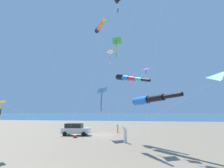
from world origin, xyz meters
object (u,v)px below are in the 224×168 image
at_px(person_child_green_jacket, 118,128).
at_px(kite_delta_blue_topmost, 116,41).
at_px(cooler_box, 75,136).
at_px(kite_delta_orange_high_right, 102,90).
at_px(person_adult_flyer, 125,134).
at_px(kite_delta_small_distant, 118,0).
at_px(parked_car, 75,129).
at_px(kite_windsock_teal_far_right, 149,100).
at_px(kite_delta_white_trailing, 110,52).
at_px(kite_windsock_checkered_midright, 128,78).
at_px(kite_windsock_long_streamer_left, 99,27).
at_px(kite_delta_green_low_center, 145,70).
at_px(kite_delta_red_high_left, 1,103).

distance_m(person_child_green_jacket, kite_delta_blue_topmost, 16.51).
height_order(cooler_box, kite_delta_orange_high_right, kite_delta_orange_high_right).
bearing_deg(person_adult_flyer, kite_delta_small_distant, -15.41).
distance_m(parked_car, person_adult_flyer, 10.13).
distance_m(kite_windsock_teal_far_right, kite_delta_white_trailing, 10.91).
height_order(parked_car, cooler_box, parked_car).
relative_size(cooler_box, kite_delta_white_trailing, 0.05).
bearing_deg(kite_windsock_checkered_midright, kite_delta_white_trailing, -132.04).
bearing_deg(kite_delta_white_trailing, kite_windsock_long_streamer_left, -13.51).
xyz_separation_m(kite_delta_green_low_center, kite_delta_orange_high_right, (-7.70, -6.22, -1.04)).
height_order(person_child_green_jacket, kite_delta_red_high_left, kite_delta_red_high_left).
bearing_deg(person_child_green_jacket, person_adult_flyer, 12.77).
xyz_separation_m(cooler_box, kite_delta_orange_high_right, (-0.26, 3.77, 6.55)).
height_order(person_child_green_jacket, kite_delta_orange_high_right, kite_delta_orange_high_right).
distance_m(kite_windsock_long_streamer_left, kite_windsock_checkered_midright, 7.68).
xyz_separation_m(kite_delta_red_high_left, kite_windsock_long_streamer_left, (-8.14, 6.46, 10.27)).
bearing_deg(person_child_green_jacket, kite_delta_white_trailing, -0.24).
height_order(parked_car, kite_delta_small_distant, kite_delta_small_distant).
bearing_deg(kite_delta_green_low_center, kite_delta_small_distant, -125.80).
height_order(kite_delta_small_distant, kite_delta_blue_topmost, kite_delta_small_distant).
distance_m(cooler_box, kite_delta_red_high_left, 12.79).
bearing_deg(kite_windsock_long_streamer_left, kite_delta_white_trailing, 166.49).
relative_size(person_child_green_jacket, kite_delta_red_high_left, 0.21).
bearing_deg(kite_delta_red_high_left, kite_delta_blue_topmost, 127.96).
relative_size(parked_car, person_child_green_jacket, 2.84).
relative_size(parked_car, kite_delta_white_trailing, 0.35).
relative_size(cooler_box, kite_delta_red_high_left, 0.08).
distance_m(person_child_green_jacket, kite_windsock_checkered_midright, 12.42).
relative_size(kite_windsock_teal_far_right, kite_windsock_long_streamer_left, 1.03).
relative_size(cooler_box, kite_windsock_checkered_midright, 0.04).
xyz_separation_m(cooler_box, kite_delta_red_high_left, (11.89, -2.16, 4.19)).
bearing_deg(kite_delta_green_low_center, kite_windsock_checkered_midright, -155.18).
relative_size(person_child_green_jacket, kite_windsock_checkered_midright, 0.10).
relative_size(cooler_box, kite_delta_blue_topmost, 0.05).
bearing_deg(kite_windsock_checkered_midright, kite_windsock_teal_far_right, 33.64).
distance_m(cooler_box, kite_delta_green_low_center, 14.58).
bearing_deg(kite_windsock_teal_far_right, kite_delta_white_trailing, -139.85).
height_order(kite_delta_small_distant, kite_delta_red_high_left, kite_delta_small_distant).
relative_size(person_child_green_jacket, kite_delta_white_trailing, 0.12).
xyz_separation_m(person_adult_flyer, kite_windsock_long_streamer_left, (0.46, -3.20, 13.60)).
height_order(cooler_box, kite_delta_white_trailing, kite_delta_white_trailing).
distance_m(kite_delta_red_high_left, kite_windsock_checkered_midright, 13.96).
distance_m(kite_delta_green_low_center, kite_delta_orange_high_right, 9.95).
height_order(person_child_green_jacket, kite_windsock_long_streamer_left, kite_windsock_long_streamer_left).
xyz_separation_m(person_child_green_jacket, kite_delta_red_high_left, (18.95, -7.31, 3.56)).
relative_size(kite_windsock_teal_far_right, kite_delta_red_high_left, 2.07).
relative_size(kite_delta_small_distant, kite_windsock_long_streamer_left, 1.17).
height_order(person_child_green_jacket, kite_delta_blue_topmost, kite_delta_blue_topmost).
bearing_deg(kite_windsock_long_streamer_left, person_adult_flyer, 98.16).
height_order(parked_car, kite_delta_red_high_left, kite_delta_red_high_left).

